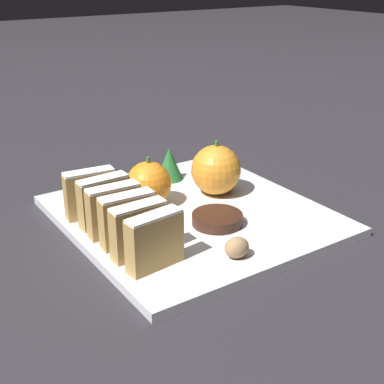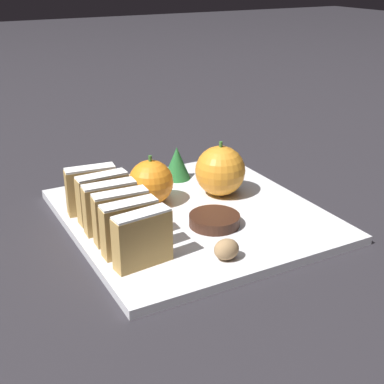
% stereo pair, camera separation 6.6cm
% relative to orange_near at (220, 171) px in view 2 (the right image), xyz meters
% --- Properties ---
extents(ground_plane, '(6.00, 6.00, 0.00)m').
position_rel_orange_near_xyz_m(ground_plane, '(-0.07, -0.03, -0.05)').
color(ground_plane, '#28262B').
extents(serving_platter, '(0.34, 0.36, 0.01)m').
position_rel_orange_near_xyz_m(serving_platter, '(-0.07, -0.03, -0.04)').
color(serving_platter, white).
rests_on(serving_platter, ground_plane).
extents(stollen_slice_front, '(0.07, 0.03, 0.07)m').
position_rel_orange_near_xyz_m(stollen_slice_front, '(-0.19, -0.14, -0.00)').
color(stollen_slice_front, tan).
rests_on(stollen_slice_front, serving_platter).
extents(stollen_slice_second, '(0.07, 0.02, 0.07)m').
position_rel_orange_near_xyz_m(stollen_slice_second, '(-0.19, -0.10, -0.00)').
color(stollen_slice_second, tan).
rests_on(stollen_slice_second, serving_platter).
extents(stollen_slice_third, '(0.07, 0.03, 0.07)m').
position_rel_orange_near_xyz_m(stollen_slice_third, '(-0.19, -0.07, -0.00)').
color(stollen_slice_third, tan).
rests_on(stollen_slice_third, serving_platter).
extents(stollen_slice_fourth, '(0.07, 0.02, 0.07)m').
position_rel_orange_near_xyz_m(stollen_slice_fourth, '(-0.19, -0.03, -0.00)').
color(stollen_slice_fourth, tan).
rests_on(stollen_slice_fourth, serving_platter).
extents(stollen_slice_fifth, '(0.07, 0.02, 0.07)m').
position_rel_orange_near_xyz_m(stollen_slice_fifth, '(-0.19, -0.00, -0.00)').
color(stollen_slice_fifth, tan).
rests_on(stollen_slice_fifth, serving_platter).
extents(stollen_slice_sixth, '(0.07, 0.03, 0.07)m').
position_rel_orange_near_xyz_m(stollen_slice_sixth, '(-0.19, 0.03, -0.00)').
color(stollen_slice_sixth, tan).
rests_on(stollen_slice_sixth, serving_platter).
extents(orange_near, '(0.08, 0.08, 0.08)m').
position_rel_orange_near_xyz_m(orange_near, '(0.00, 0.00, 0.00)').
color(orange_near, orange).
rests_on(orange_near, serving_platter).
extents(orange_far, '(0.07, 0.07, 0.07)m').
position_rel_orange_near_xyz_m(orange_far, '(-0.11, 0.02, -0.01)').
color(orange_far, orange).
rests_on(orange_far, serving_platter).
extents(walnut, '(0.03, 0.03, 0.03)m').
position_rel_orange_near_xyz_m(walnut, '(-0.09, -0.17, -0.03)').
color(walnut, '#9E7A51').
rests_on(walnut, serving_platter).
extents(chocolate_cookie, '(0.07, 0.07, 0.01)m').
position_rel_orange_near_xyz_m(chocolate_cookie, '(-0.06, -0.09, -0.03)').
color(chocolate_cookie, '#381E14').
rests_on(chocolate_cookie, serving_platter).
extents(evergreen_sprig, '(0.04, 0.04, 0.05)m').
position_rel_orange_near_xyz_m(evergreen_sprig, '(-0.03, 0.09, -0.01)').
color(evergreen_sprig, '#23662D').
rests_on(evergreen_sprig, serving_platter).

